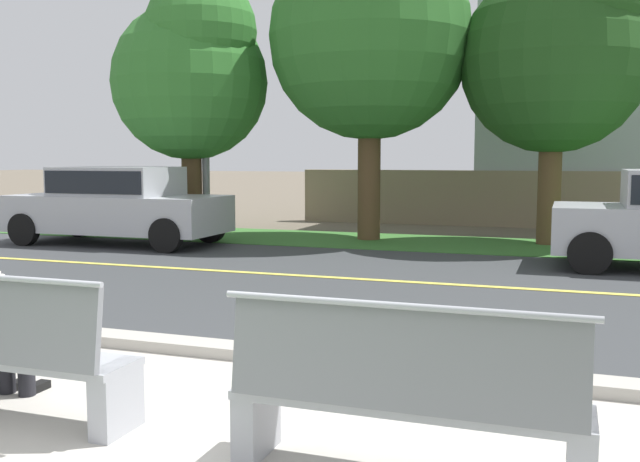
{
  "coord_description": "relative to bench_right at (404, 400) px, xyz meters",
  "views": [
    {
      "loc": [
        2.14,
        -3.09,
        1.73
      ],
      "look_at": [
        -0.18,
        3.55,
        1.0
      ],
      "focal_mm": 39.94,
      "sensor_mm": 36.0,
      "label": 1
    }
  ],
  "objects": [
    {
      "name": "streetlamp",
      "position": [
        -6.67,
        10.38,
        4.0
      ],
      "size": [
        0.24,
        2.1,
        7.89
      ],
      "color": "gray",
      "rests_on": "ground_plane"
    },
    {
      "name": "ground_plane",
      "position": [
        -1.36,
        7.52,
        -0.46
      ],
      "size": [
        140.0,
        140.0,
        0.0
      ],
      "primitive_type": "plane",
      "color": "#665B4C"
    },
    {
      "name": "street_asphalt",
      "position": [
        -1.36,
        6.02,
        -0.46
      ],
      "size": [
        52.0,
        8.0,
        0.01
      ],
      "primitive_type": "cube",
      "color": "#383A3D",
      "rests_on": "ground_plane"
    },
    {
      "name": "garden_wall",
      "position": [
        0.52,
        14.65,
        0.24
      ],
      "size": [
        13.0,
        0.36,
        1.4
      ],
      "primitive_type": "cube",
      "color": "gray",
      "rests_on": "ground_plane"
    },
    {
      "name": "curb_edge",
      "position": [
        -1.36,
        1.87,
        -0.4
      ],
      "size": [
        44.0,
        0.3,
        0.11
      ],
      "primitive_type": "cube",
      "color": "#ADA89E",
      "rests_on": "ground_plane"
    },
    {
      "name": "shade_tree_left",
      "position": [
        -3.04,
        10.73,
        4.01
      ],
      "size": [
        4.17,
        4.17,
        6.87
      ],
      "color": "brown",
      "rests_on": "ground_plane"
    },
    {
      "name": "far_verge_grass",
      "position": [
        -1.36,
        10.6,
        -0.45
      ],
      "size": [
        48.0,
        2.8,
        0.02
      ],
      "primitive_type": "cube",
      "color": "#38702D",
      "rests_on": "ground_plane"
    },
    {
      "name": "shade_tree_centre",
      "position": [
        0.53,
        11.11,
        3.41
      ],
      "size": [
        3.61,
        3.61,
        5.96
      ],
      "color": "brown",
      "rests_on": "ground_plane"
    },
    {
      "name": "car_silver_near",
      "position": [
        -7.69,
        8.42,
        0.39
      ],
      "size": [
        4.3,
        1.86,
        1.54
      ],
      "color": "#B2B5BC",
      "rests_on": "ground_plane"
    },
    {
      "name": "shade_tree_far_left",
      "position": [
        -6.87,
        10.07,
        3.12
      ],
      "size": [
        3.35,
        3.35,
        5.52
      ],
      "color": "brown",
      "rests_on": "ground_plane"
    },
    {
      "name": "road_centre_line",
      "position": [
        -1.36,
        6.02,
        -0.45
      ],
      "size": [
        48.0,
        0.14,
        0.01
      ],
      "primitive_type": "cube",
      "color": "#E0CC4C",
      "rests_on": "ground_plane"
    },
    {
      "name": "bench_right",
      "position": [
        0.0,
        0.0,
        0.0
      ],
      "size": [
        1.91,
        0.48,
        1.01
      ],
      "color": "#9EA0A8",
      "rests_on": "ground_plane"
    },
    {
      "name": "sidewalk_pavement",
      "position": [
        -1.36,
        -0.08,
        -0.45
      ],
      "size": [
        44.0,
        3.6,
        0.01
      ],
      "primitive_type": "cube",
      "color": "#B7B2A8",
      "rests_on": "ground_plane"
    }
  ]
}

